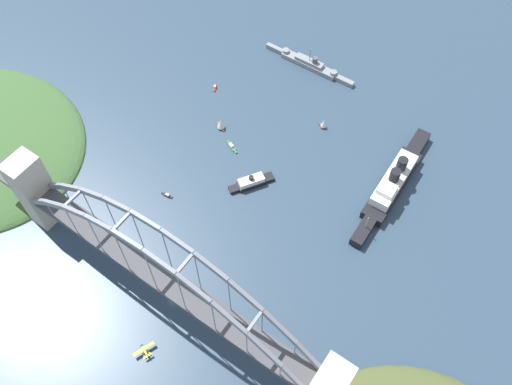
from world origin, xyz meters
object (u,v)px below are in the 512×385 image
small_boat_4 (167,195)px  naval_cruiser (310,64)px  seaplane_taxiing_near_bridge (145,351)px  small_boat_2 (221,124)px  harbor_arch_bridge (165,279)px  ocean_liner (393,182)px  small_boat_3 (232,146)px  small_boat_0 (215,87)px  harbor_ferry_steamer (252,182)px  small_boat_1 (324,123)px

small_boat_4 → naval_cruiser: bearing=85.0°
seaplane_taxiing_near_bridge → small_boat_2: small_boat_2 is taller
harbor_arch_bridge → naval_cruiser: (-33.67, 195.97, -26.35)m
ocean_liner → seaplane_taxiing_near_bridge: (-57.21, -164.65, -3.91)m
ocean_liner → seaplane_taxiing_near_bridge: size_ratio=8.29×
small_boat_3 → small_boat_4: bearing=-100.6°
small_boat_0 → small_boat_4: (30.77, -88.84, 0.03)m
harbor_arch_bridge → small_boat_4: (-46.36, 50.75, -28.26)m
harbor_ferry_steamer → naval_cruiser: bearing=102.9°
ocean_liner → small_boat_3: bearing=-162.8°
ocean_liner → small_boat_1: bearing=163.5°
seaplane_taxiing_near_bridge → small_boat_3: bearing=107.8°
naval_cruiser → small_boat_1: naval_cruiser is taller
small_boat_1 → small_boat_3: 63.23m
naval_cruiser → small_boat_1: (37.61, -43.32, 1.17)m
naval_cruiser → small_boat_2: 84.90m
naval_cruiser → seaplane_taxiing_near_bridge: naval_cruiser is taller
small_boat_0 → small_boat_3: size_ratio=0.57×
ocean_liner → seaplane_taxiing_near_bridge: ocean_liner is taller
small_boat_2 → small_boat_4: (5.32, -62.27, -3.49)m
ocean_liner → small_boat_4: 138.65m
harbor_ferry_steamer → small_boat_2: bearing=149.3°
small_boat_1 → ocean_liner: bearing=-16.5°
harbor_arch_bridge → naval_cruiser: 200.58m
small_boat_1 → small_boat_4: small_boat_1 is taller
small_boat_2 → small_boat_4: 62.59m
ocean_liner → small_boat_1: (-59.76, 17.74, -2.16)m
seaplane_taxiing_near_bridge → small_boat_4: bearing=123.3°
ocean_liner → naval_cruiser: bearing=147.9°
naval_cruiser → harbor_ferry_steamer: (24.88, -108.44, -0.11)m
small_boat_4 → small_boat_0: bearing=109.1°
small_boat_2 → small_boat_3: 18.12m
harbor_ferry_steamer → small_boat_2: 49.92m
small_boat_1 → small_boat_4: 113.68m
harbor_ferry_steamer → small_boat_3: (-27.56, 16.49, -1.84)m
small_boat_0 → small_boat_2: (25.45, -26.57, 3.52)m
ocean_liner → seaplane_taxiing_near_bridge: bearing=-109.2°
harbor_ferry_steamer → small_boat_2: size_ratio=3.00×
harbor_ferry_steamer → small_boat_2: (-42.89, 25.48, 1.68)m
ocean_liner → small_boat_0: ocean_liner is taller
harbor_arch_bridge → harbor_ferry_steamer: (-8.79, 87.54, -26.46)m
naval_cruiser → small_boat_4: size_ratio=9.39×
naval_cruiser → small_boat_2: naval_cruiser is taller
seaplane_taxiing_near_bridge → harbor_ferry_steamer: bearing=97.4°
naval_cruiser → small_boat_0: 71.22m
small_boat_3 → small_boat_4: small_boat_4 is taller
ocean_liner → small_boat_0: 141.01m
small_boat_4 → small_boat_2: bearing=94.9°
seaplane_taxiing_near_bridge → small_boat_1: size_ratio=1.45×
small_boat_0 → small_boat_3: small_boat_0 is taller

